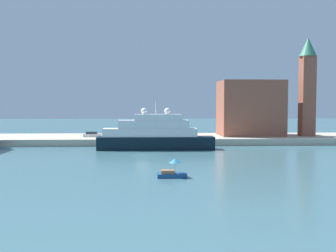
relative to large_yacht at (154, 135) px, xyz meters
name	(u,v)px	position (x,y,z in m)	size (l,w,h in m)	color
ground	(143,155)	(-2.24, -9.36, -3.06)	(400.00, 400.00, 0.00)	#3D6670
quay_dock	(145,139)	(-2.24, 16.69, -2.26)	(110.00, 20.10, 1.60)	#B7AD99
large_yacht	(154,135)	(0.00, 0.00, 0.00)	(24.90, 4.21, 10.37)	black
small_motorboat	(172,171)	(2.02, -32.13, -2.25)	(3.86, 1.65, 2.48)	navy
harbor_building	(250,108)	(25.27, 17.78, 5.65)	(15.96, 11.59, 14.22)	#93513D
bell_tower	(307,83)	(39.28, 15.00, 12.23)	(4.38, 4.38, 25.04)	#93513D
parked_car	(92,135)	(-15.36, 14.66, -0.91)	(4.47, 1.74, 1.28)	silver
person_figure	(112,135)	(-10.02, 10.41, -0.71)	(0.36, 0.36, 1.62)	maroon
mooring_bollard	(173,137)	(4.50, 8.17, -1.01)	(0.45, 0.45, 0.89)	black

